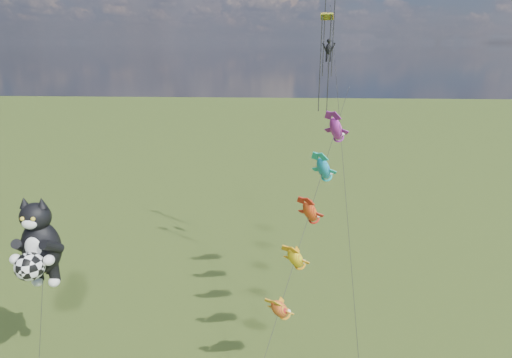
{
  "coord_description": "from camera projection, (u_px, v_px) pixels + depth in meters",
  "views": [
    {
      "loc": [
        13.13,
        -15.31,
        19.99
      ],
      "look_at": [
        11.48,
        14.68,
        10.42
      ],
      "focal_mm": 30.0,
      "sensor_mm": 36.0,
      "label": 1
    }
  ],
  "objects": [
    {
      "name": "parafoil_rig",
      "position": [
        330.0,
        47.0,
        31.69
      ],
      "size": [
        2.31,
        17.47,
        25.72
      ],
      "rotation": [
        0.0,
        0.0,
        0.15
      ],
      "color": "brown",
      "rests_on": "ground"
    },
    {
      "name": "fish_windsock_rig",
      "position": [
        310.0,
        212.0,
        27.76
      ],
      "size": [
        6.99,
        14.45,
        16.93
      ],
      "rotation": [
        0.0,
        0.0,
        -0.12
      ],
      "color": "brown",
      "rests_on": "ground"
    },
    {
      "name": "cat_kite_rig",
      "position": [
        38.0,
        245.0,
        24.68
      ],
      "size": [
        2.57,
        4.09,
        11.71
      ],
      "rotation": [
        0.0,
        0.0,
        0.02
      ],
      "color": "brown",
      "rests_on": "ground"
    }
  ]
}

